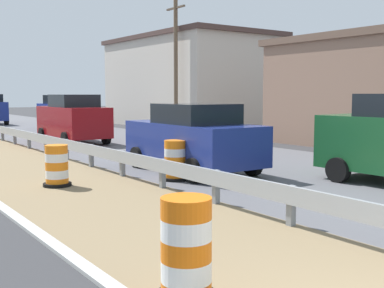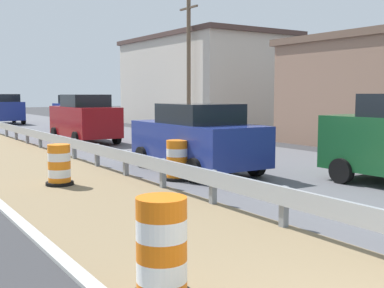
# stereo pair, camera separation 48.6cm
# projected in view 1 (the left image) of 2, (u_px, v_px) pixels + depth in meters

# --- Properties ---
(guardrail_median) EXTENTS (0.18, 51.58, 0.71)m
(guardrail_median) POSITION_uv_depth(u_px,v_px,m) (289.00, 196.00, 8.22)
(guardrail_median) COLOR #999EA3
(guardrail_median) RESTS_ON ground
(traffic_barrel_nearest) EXTENTS (0.69, 0.69, 1.15)m
(traffic_barrel_nearest) POSITION_uv_depth(u_px,v_px,m) (186.00, 254.00, 5.25)
(traffic_barrel_nearest) COLOR orange
(traffic_barrel_nearest) RESTS_ON ground
(traffic_barrel_close) EXTENTS (0.71, 0.71, 1.05)m
(traffic_barrel_close) POSITION_uv_depth(u_px,v_px,m) (175.00, 162.00, 12.66)
(traffic_barrel_close) COLOR orange
(traffic_barrel_close) RESTS_ON ground
(traffic_barrel_mid) EXTENTS (0.68, 0.68, 1.01)m
(traffic_barrel_mid) POSITION_uv_depth(u_px,v_px,m) (57.00, 168.00, 11.83)
(traffic_barrel_mid) COLOR orange
(traffic_barrel_mid) RESTS_ON ground
(car_lead_near_lane) EXTENTS (2.14, 4.70, 2.21)m
(car_lead_near_lane) POSITION_uv_depth(u_px,v_px,m) (73.00, 119.00, 22.24)
(car_lead_near_lane) COLOR maroon
(car_lead_near_lane) RESTS_ON ground
(car_trailing_near_lane) EXTENTS (2.10, 4.54, 2.16)m
(car_trailing_near_lane) POSITION_uv_depth(u_px,v_px,m) (62.00, 112.00, 31.05)
(car_trailing_near_lane) COLOR navy
(car_trailing_near_lane) RESTS_ON ground
(car_lead_far_lane) EXTENTS (2.28, 4.71, 1.97)m
(car_lead_far_lane) POSITION_uv_depth(u_px,v_px,m) (193.00, 138.00, 13.97)
(car_lead_far_lane) COLOR navy
(car_lead_far_lane) RESTS_ON ground
(roadside_shop_far) EXTENTS (7.66, 12.47, 6.22)m
(roadside_shop_far) POSITION_uv_depth(u_px,v_px,m) (189.00, 81.00, 34.59)
(roadside_shop_far) COLOR beige
(roadside_shop_far) RESTS_ON ground
(utility_pole_mid) EXTENTS (0.24, 1.80, 7.71)m
(utility_pole_mid) POSITION_uv_depth(u_px,v_px,m) (176.00, 64.00, 28.54)
(utility_pole_mid) COLOR brown
(utility_pole_mid) RESTS_ON ground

